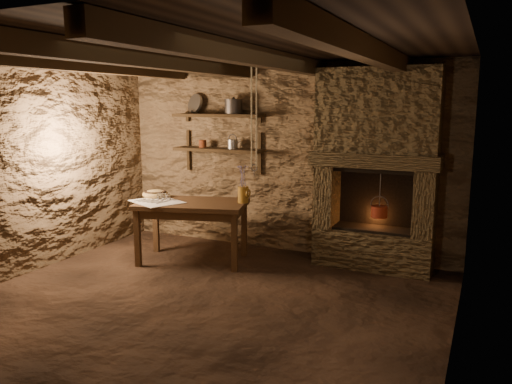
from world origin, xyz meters
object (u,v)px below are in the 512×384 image
at_px(wooden_bowl, 155,194).
at_px(iron_stockpot, 234,107).
at_px(work_table, 193,229).
at_px(red_pot, 379,211).
at_px(stoneware_jug, 243,187).

xyz_separation_m(wooden_bowl, iron_stockpot, (0.75, 0.71, 1.08)).
relative_size(work_table, iron_stockpot, 6.32).
height_order(iron_stockpot, red_pot, iron_stockpot).
height_order(work_table, stoneware_jug, stoneware_jug).
distance_m(stoneware_jug, iron_stockpot, 1.15).
bearing_deg(stoneware_jug, wooden_bowl, -167.01).
xyz_separation_m(stoneware_jug, red_pot, (1.52, 0.43, -0.24)).
bearing_deg(wooden_bowl, stoneware_jug, 7.88).
distance_m(work_table, iron_stockpot, 1.66).
distance_m(work_table, wooden_bowl, 0.70).
bearing_deg(red_pot, wooden_bowl, -167.59).
xyz_separation_m(work_table, stoneware_jug, (0.58, 0.22, 0.53)).
bearing_deg(wooden_bowl, iron_stockpot, 43.47).
relative_size(wooden_bowl, iron_stockpot, 1.42).
bearing_deg(work_table, red_pot, 1.22).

